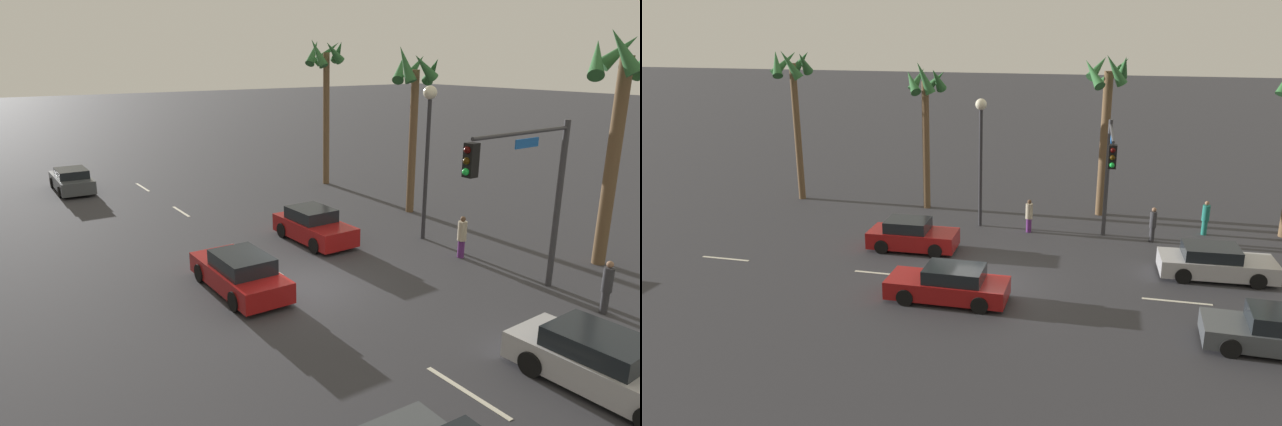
{
  "view_description": "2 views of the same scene",
  "coord_description": "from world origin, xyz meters",
  "views": [
    {
      "loc": [
        14.96,
        -9.13,
        7.53
      ],
      "look_at": [
        -1.17,
        1.6,
        2.09
      ],
      "focal_mm": 31.22,
      "sensor_mm": 36.0,
      "label": 1
    },
    {
      "loc": [
        4.49,
        -22.14,
        9.83
      ],
      "look_at": [
        -1.2,
        1.71,
        2.32
      ],
      "focal_mm": 34.58,
      "sensor_mm": 36.0,
      "label": 2
    }
  ],
  "objects": [
    {
      "name": "lane_stripe_0",
      "position": [
        -18.0,
        0.0,
        0.01
      ],
      "size": [
        2.54,
        0.14,
        0.01
      ],
      "primitive_type": "cube",
      "color": "silver",
      "rests_on": "ground_plane"
    },
    {
      "name": "lane_stripe_1",
      "position": [
        -11.47,
        0.0,
        0.01
      ],
      "size": [
        2.26,
        0.14,
        0.01
      ],
      "primitive_type": "cube",
      "color": "silver",
      "rests_on": "ground_plane"
    },
    {
      "name": "car_3",
      "position": [
        -19.32,
        -3.66,
        0.63
      ],
      "size": [
        4.66,
        1.96,
        1.34
      ],
      "color": "#474C51",
      "rests_on": "ground_plane"
    },
    {
      "name": "car_2",
      "position": [
        -3.85,
        3.06,
        0.65
      ],
      "size": [
        4.03,
        1.94,
        1.41
      ],
      "color": "maroon",
      "rests_on": "ground_plane"
    },
    {
      "name": "palm_tree_2",
      "position": [
        4.33,
        10.58,
        6.12
      ],
      "size": [
        2.73,
        2.84,
        8.58
      ],
      "color": "brown",
      "rests_on": "ground_plane"
    },
    {
      "name": "streetlamp",
      "position": [
        -1.55,
        7.16,
        4.49
      ],
      "size": [
        0.56,
        0.56,
        6.44
      ],
      "color": "#2D2D33",
      "rests_on": "ground_plane"
    },
    {
      "name": "palm_tree_0",
      "position": [
        -12.89,
        9.79,
        6.59
      ],
      "size": [
        2.52,
        2.71,
        8.65
      ],
      "color": "brown",
      "rests_on": "ground_plane"
    },
    {
      "name": "pedestrian_1",
      "position": [
        6.84,
        6.65,
        0.9
      ],
      "size": [
        0.39,
        0.39,
        1.69
      ],
      "color": "#333338",
      "rests_on": "ground_plane"
    },
    {
      "name": "car_4",
      "position": [
        -0.85,
        -1.82,
        0.62
      ],
      "size": [
        4.49,
        1.86,
        1.34
      ],
      "color": "maroon",
      "rests_on": "ground_plane"
    },
    {
      "name": "traffic_signal",
      "position": [
        4.65,
        5.44,
        3.85
      ],
      "size": [
        0.4,
        4.9,
        5.63
      ],
      "color": "#38383D",
      "rests_on": "ground_plane"
    },
    {
      "name": "pedestrian_2",
      "position": [
        1.0,
        6.74,
        0.87
      ],
      "size": [
        0.5,
        0.5,
        1.66
      ],
      "color": "#59266B",
      "rests_on": "ground_plane"
    },
    {
      "name": "lane_stripe_3",
      "position": [
        -2.49,
        0.0,
        0.01
      ],
      "size": [
        2.55,
        0.14,
        0.01
      ],
      "primitive_type": "cube",
      "color": "silver",
      "rests_on": "ground_plane"
    },
    {
      "name": "lane_stripe_4",
      "position": [
        7.41,
        0.0,
        0.01
      ],
      "size": [
        2.51,
        0.14,
        0.01
      ],
      "primitive_type": "cube",
      "color": "silver",
      "rests_on": "ground_plane"
    },
    {
      "name": "ground_plane",
      "position": [
        0.0,
        0.0,
        0.0
      ],
      "size": [
        220.0,
        220.0,
        0.0
      ],
      "primitive_type": "plane",
      "color": "#333338"
    },
    {
      "name": "lane_stripe_2",
      "position": [
        -4.2,
        0.0,
        0.01
      ],
      "size": [
        2.36,
        0.14,
        0.01
      ],
      "primitive_type": "cube",
      "color": "silver",
      "rests_on": "ground_plane"
    },
    {
      "name": "car_0",
      "position": [
        9.07,
        2.77,
        0.62
      ],
      "size": [
        4.55,
        2.1,
        1.34
      ],
      "color": "#B7B7BC",
      "rests_on": "ground_plane"
    },
    {
      "name": "palm_tree_1",
      "position": [
        -5.07,
        9.61,
        5.98
      ],
      "size": [
        2.46,
        2.59,
        8.13
      ],
      "color": "brown",
      "rests_on": "ground_plane"
    }
  ]
}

